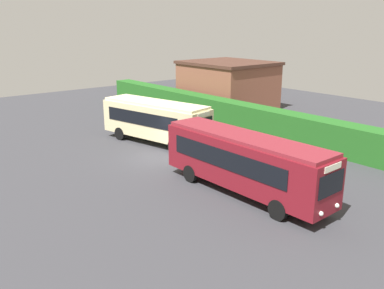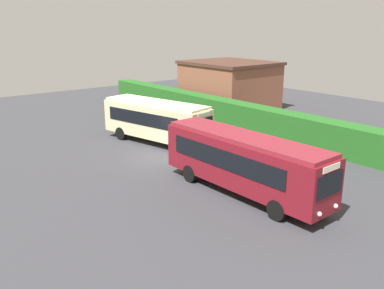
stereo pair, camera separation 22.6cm
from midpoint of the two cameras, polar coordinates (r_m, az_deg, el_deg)
ground_plane at (r=27.91m, az=-4.86°, el=-1.91°), size 64.00×64.00×0.00m
bus_cream at (r=31.06m, az=-5.29°, el=3.49°), size 9.33×4.25×3.18m
bus_maroon at (r=21.68m, az=7.00°, el=-2.24°), size 10.29×2.49×3.24m
person_left at (r=25.44m, az=7.20°, el=-1.48°), size 0.34×0.44×1.85m
person_center at (r=22.53m, az=13.50°, el=-4.38°), size 0.41×0.29×1.75m
hedge_row at (r=34.22m, az=9.27°, el=3.31°), size 44.00×1.76×2.22m
depot_building at (r=44.23m, az=4.84°, el=8.25°), size 8.75×7.78×4.96m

